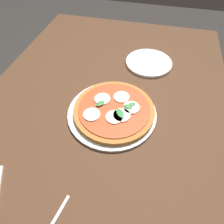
# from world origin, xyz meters

# --- Properties ---
(ground_plane) EXTENTS (6.00, 6.00, 0.00)m
(ground_plane) POSITION_xyz_m (0.00, 0.00, 0.00)
(ground_plane) COLOR #2D2B28
(dining_table) EXTENTS (1.43, 1.04, 0.75)m
(dining_table) POSITION_xyz_m (0.00, 0.00, 0.66)
(dining_table) COLOR #4C301E
(dining_table) RESTS_ON ground_plane
(serving_tray) EXTENTS (0.35, 0.35, 0.01)m
(serving_tray) POSITION_xyz_m (0.07, 0.05, 0.76)
(serving_tray) COLOR silver
(serving_tray) RESTS_ON dining_table
(pizza) EXTENTS (0.31, 0.31, 0.03)m
(pizza) POSITION_xyz_m (0.07, 0.06, 0.77)
(pizza) COLOR #B27033
(pizza) RESTS_ON serving_tray
(plate_white) EXTENTS (0.23, 0.23, 0.01)m
(plate_white) POSITION_xyz_m (-0.29, 0.15, 0.76)
(plate_white) COLOR white
(plate_white) RESTS_ON dining_table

